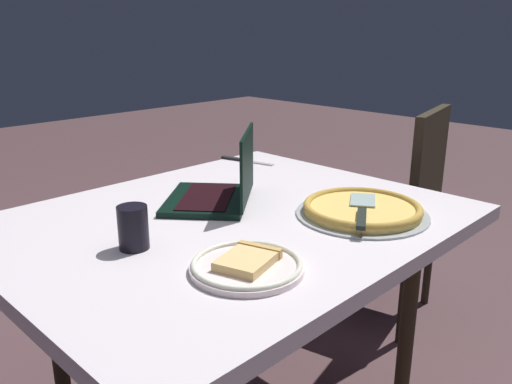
{
  "coord_description": "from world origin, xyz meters",
  "views": [
    {
      "loc": [
        0.93,
        1.02,
        1.25
      ],
      "look_at": [
        -0.03,
        0.08,
        0.82
      ],
      "focal_mm": 36.64,
      "sensor_mm": 36.0,
      "label": 1
    }
  ],
  "objects_px": {
    "pizza_tray": "(362,209)",
    "drink_cup": "(132,226)",
    "laptop": "(219,189)",
    "pizza_plate": "(247,265)",
    "dining_table": "(230,235)",
    "chair_near": "(398,205)",
    "table_knife": "(242,160)"
  },
  "relations": [
    {
      "from": "table_knife",
      "to": "drink_cup",
      "type": "xyz_separation_m",
      "value": [
        0.77,
        0.42,
        0.05
      ]
    },
    {
      "from": "laptop",
      "to": "chair_near",
      "type": "relative_size",
      "value": 0.41
    },
    {
      "from": "dining_table",
      "to": "chair_near",
      "type": "bearing_deg",
      "value": -178.83
    },
    {
      "from": "pizza_plate",
      "to": "drink_cup",
      "type": "relative_size",
      "value": 2.37
    },
    {
      "from": "pizza_tray",
      "to": "dining_table",
      "type": "bearing_deg",
      "value": -44.43
    },
    {
      "from": "pizza_plate",
      "to": "chair_near",
      "type": "bearing_deg",
      "value": -165.95
    },
    {
      "from": "laptop",
      "to": "pizza_tray",
      "type": "xyz_separation_m",
      "value": [
        -0.21,
        0.37,
        -0.03
      ]
    },
    {
      "from": "pizza_plate",
      "to": "drink_cup",
      "type": "bearing_deg",
      "value": -69.5
    },
    {
      "from": "pizza_tray",
      "to": "drink_cup",
      "type": "height_order",
      "value": "drink_cup"
    },
    {
      "from": "dining_table",
      "to": "laptop",
      "type": "distance_m",
      "value": 0.16
    },
    {
      "from": "pizza_plate",
      "to": "pizza_tray",
      "type": "height_order",
      "value": "same"
    },
    {
      "from": "laptop",
      "to": "pizza_tray",
      "type": "relative_size",
      "value": 1.03
    },
    {
      "from": "pizza_tray",
      "to": "table_knife",
      "type": "relative_size",
      "value": 1.61
    },
    {
      "from": "pizza_plate",
      "to": "dining_table",
      "type": "bearing_deg",
      "value": -126.6
    },
    {
      "from": "drink_cup",
      "to": "chair_near",
      "type": "distance_m",
      "value": 1.33
    },
    {
      "from": "dining_table",
      "to": "chair_near",
      "type": "height_order",
      "value": "chair_near"
    },
    {
      "from": "dining_table",
      "to": "table_knife",
      "type": "xyz_separation_m",
      "value": [
        -0.46,
        -0.43,
        0.06
      ]
    },
    {
      "from": "dining_table",
      "to": "laptop",
      "type": "relative_size",
      "value": 3.27
    },
    {
      "from": "pizza_plate",
      "to": "chair_near",
      "type": "xyz_separation_m",
      "value": [
        -1.19,
        -0.3,
        -0.23
      ]
    },
    {
      "from": "pizza_tray",
      "to": "chair_near",
      "type": "relative_size",
      "value": 0.4
    },
    {
      "from": "drink_cup",
      "to": "dining_table",
      "type": "bearing_deg",
      "value": 179.09
    },
    {
      "from": "pizza_plate",
      "to": "drink_cup",
      "type": "xyz_separation_m",
      "value": [
        0.11,
        -0.28,
        0.04
      ]
    },
    {
      "from": "pizza_tray",
      "to": "chair_near",
      "type": "distance_m",
      "value": 0.81
    },
    {
      "from": "dining_table",
      "to": "pizza_tray",
      "type": "xyz_separation_m",
      "value": [
        -0.27,
        0.26,
        0.08
      ]
    },
    {
      "from": "chair_near",
      "to": "drink_cup",
      "type": "bearing_deg",
      "value": 0.67
    },
    {
      "from": "dining_table",
      "to": "pizza_plate",
      "type": "bearing_deg",
      "value": 53.4
    },
    {
      "from": "pizza_plate",
      "to": "table_knife",
      "type": "height_order",
      "value": "pizza_plate"
    },
    {
      "from": "pizza_plate",
      "to": "drink_cup",
      "type": "distance_m",
      "value": 0.31
    },
    {
      "from": "laptop",
      "to": "table_knife",
      "type": "relative_size",
      "value": 1.66
    },
    {
      "from": "pizza_plate",
      "to": "pizza_tray",
      "type": "xyz_separation_m",
      "value": [
        -0.47,
        -0.02,
        0.0
      ]
    },
    {
      "from": "pizza_tray",
      "to": "table_knife",
      "type": "xyz_separation_m",
      "value": [
        -0.2,
        -0.69,
        -0.01
      ]
    },
    {
      "from": "drink_cup",
      "to": "chair_near",
      "type": "bearing_deg",
      "value": -179.33
    }
  ]
}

